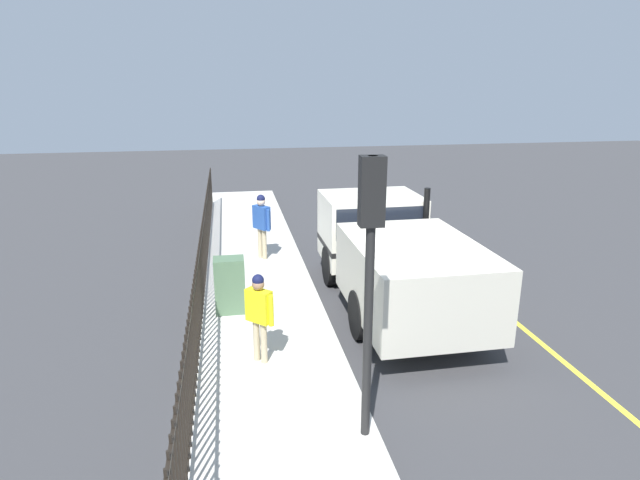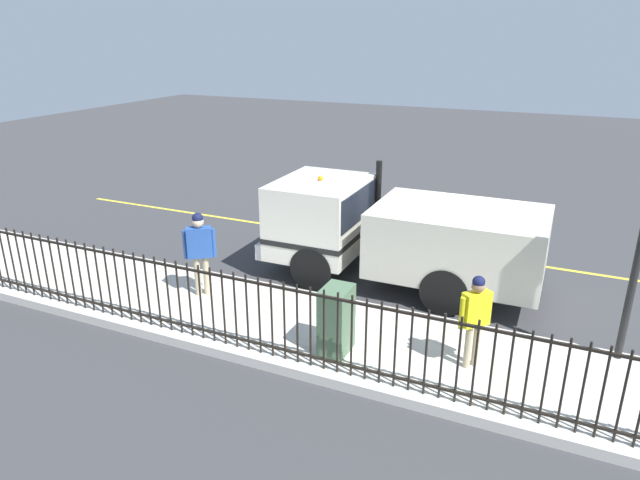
{
  "view_description": "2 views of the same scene",
  "coord_description": "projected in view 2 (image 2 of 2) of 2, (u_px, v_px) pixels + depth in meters",
  "views": [
    {
      "loc": [
        3.51,
        9.01,
        4.8
      ],
      "look_at": [
        1.41,
        -2.95,
        1.14
      ],
      "focal_mm": 29.65,
      "sensor_mm": 36.0,
      "label": 1
    },
    {
      "loc": [
        11.36,
        1.92,
        5.3
      ],
      "look_at": [
        0.96,
        -2.81,
        1.07
      ],
      "focal_mm": 31.9,
      "sensor_mm": 36.0,
      "label": 2
    }
  ],
  "objects": [
    {
      "name": "worker_standing",
      "position": [
        200.0,
        245.0,
        11.37
      ],
      "size": [
        0.47,
        0.54,
        1.76
      ],
      "rotation": [
        0.0,
        0.0,
        2.19
      ],
      "color": "#264C99",
      "rests_on": "sidewalk_slab"
    },
    {
      "name": "utility_cabinet",
      "position": [
        336.0,
        320.0,
        9.47
      ],
      "size": [
        0.62,
        0.45,
        1.17
      ],
      "primitive_type": "cube",
      "color": "#4C6B4C",
      "rests_on": "sidewalk_slab"
    },
    {
      "name": "iron_fence",
      "position": [
        403.0,
        347.0,
        8.41
      ],
      "size": [
        0.04,
        23.62,
        1.4
      ],
      "color": "black",
      "rests_on": "sidewalk_slab"
    },
    {
      "name": "pedestrian_distant",
      "position": [
        476.0,
        312.0,
        8.9
      ],
      "size": [
        0.47,
        0.45,
        1.59
      ],
      "rotation": [
        0.0,
        0.0,
        5.53
      ],
      "color": "yellow",
      "rests_on": "sidewalk_slab"
    },
    {
      "name": "ground_plane",
      "position": [
        457.0,
        291.0,
        12.28
      ],
      "size": [
        61.05,
        61.05,
        0.0
      ],
      "primitive_type": "plane",
      "color": "#38383A",
      "rests_on": "ground"
    },
    {
      "name": "traffic_cone",
      "position": [
        408.0,
        242.0,
        14.32
      ],
      "size": [
        0.41,
        0.41,
        0.59
      ],
      "primitive_type": "cone",
      "color": "orange",
      "rests_on": "ground"
    },
    {
      "name": "sidewalk_slab",
      "position": [
        420.0,
        356.0,
        9.68
      ],
      "size": [
        2.76,
        27.75,
        0.18
      ],
      "primitive_type": "cube",
      "color": "beige",
      "rests_on": "ground"
    },
    {
      "name": "lane_marking",
      "position": [
        475.0,
        256.0,
        14.19
      ],
      "size": [
        0.12,
        24.97,
        0.01
      ],
      "primitive_type": "cube",
      "color": "yellow",
      "rests_on": "ground"
    },
    {
      "name": "work_truck",
      "position": [
        387.0,
        228.0,
        12.41
      ],
      "size": [
        2.43,
        6.02,
        2.48
      ],
      "rotation": [
        0.0,
        0.0,
        3.15
      ],
      "color": "silver",
      "rests_on": "ground"
    }
  ]
}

